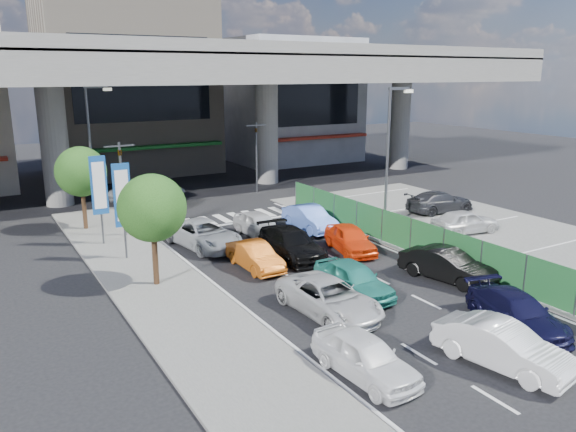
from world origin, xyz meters
TOP-DOWN VIEW (x-y plane):
  - ground at (0.00, 0.00)m, footprint 120.00×120.00m
  - parking_lot at (11.00, 2.00)m, footprint 12.00×28.00m
  - sidewalk_left at (-7.00, 4.00)m, footprint 4.00×30.00m
  - fence_run at (5.30, 1.00)m, footprint 0.16×22.00m
  - expressway at (0.00, 22.00)m, footprint 64.00×14.00m
  - building_center at (0.00, 32.97)m, footprint 14.00×10.90m
  - building_east at (16.00, 31.97)m, footprint 12.00×10.90m
  - traffic_light_left at (-6.20, 12.00)m, footprint 1.60×1.24m
  - traffic_light_right at (5.50, 19.00)m, footprint 1.60×1.24m
  - street_lamp_right at (7.17, 6.00)m, footprint 1.65×0.22m
  - street_lamp_left at (-6.33, 18.00)m, footprint 1.65×0.22m
  - signboard_near at (-7.20, 7.99)m, footprint 0.80×0.14m
  - signboard_far at (-7.60, 10.99)m, footprint 0.80×0.14m
  - tree_near at (-7.00, 4.00)m, footprint 2.80×2.80m
  - tree_far at (-7.80, 14.50)m, footprint 2.80×2.80m
  - van_white_back_left at (-3.93, -6.19)m, footprint 1.75×3.88m
  - hatch_white_back_mid at (0.02, -7.84)m, footprint 2.28×4.40m
  - minivan_navy_back at (2.60, -6.37)m, footprint 2.80×4.68m
  - sedan_white_mid_left at (-2.33, -1.99)m, footprint 2.38×4.80m
  - taxi_teal_mid at (-0.44, -0.96)m, footprint 1.65×4.06m
  - hatch_black_mid_right at (4.05, -1.67)m, footprint 2.32×4.40m
  - taxi_orange_left at (-2.42, 3.86)m, footprint 1.34×3.71m
  - sedan_black_mid at (-0.10, 4.46)m, footprint 2.18×4.85m
  - taxi_orange_right at (2.84, 3.68)m, footprint 2.49×4.23m
  - wagon_silver_front_left at (-3.18, 8.13)m, footprint 3.04×5.26m
  - sedan_white_front_mid at (0.18, 8.43)m, footprint 1.71×4.00m
  - kei_truck_front_right at (3.28, 8.13)m, footprint 1.57×4.23m
  - crossing_wagon_silver at (-2.48, 19.92)m, footprint 5.81×3.93m
  - parked_sedan_white at (10.24, 3.03)m, footprint 4.10×2.07m
  - parked_sedan_dgrey at (12.65, 7.33)m, footprint 4.73×2.20m
  - traffic_cone at (7.40, 2.99)m, footprint 0.35×0.35m

SIDE VIEW (x-z plane):
  - ground at x=0.00m, z-range 0.00..0.00m
  - parking_lot at x=11.00m, z-range 0.00..0.06m
  - sidewalk_left at x=-7.00m, z-range 0.00..0.12m
  - traffic_cone at x=7.40m, z-range 0.06..0.69m
  - taxi_orange_left at x=-2.42m, z-range 0.00..1.22m
  - minivan_navy_back at x=2.60m, z-range 0.00..1.27m
  - van_white_back_left at x=-3.93m, z-range 0.00..1.30m
  - sedan_white_mid_left at x=-2.33m, z-range 0.00..1.31m
  - sedan_white_front_mid at x=0.18m, z-range 0.00..1.35m
  - taxi_orange_right at x=2.84m, z-range 0.00..1.35m
  - hatch_white_back_mid at x=0.02m, z-range 0.00..1.38m
  - taxi_teal_mid at x=-0.44m, z-range 0.00..1.38m
  - hatch_black_mid_right at x=4.05m, z-range 0.00..1.38m
  - sedan_black_mid at x=-0.10m, z-range 0.00..1.38m
  - wagon_silver_front_left at x=-3.18m, z-range 0.00..1.38m
  - kei_truck_front_right at x=3.28m, z-range 0.00..1.38m
  - parked_sedan_white at x=10.24m, z-range 0.06..1.40m
  - parked_sedan_dgrey at x=12.65m, z-range 0.06..1.40m
  - crossing_wagon_silver at x=-2.48m, z-range 0.00..1.48m
  - fence_run at x=5.30m, z-range 0.00..1.80m
  - signboard_near at x=-7.20m, z-range 0.71..5.41m
  - signboard_far at x=-7.60m, z-range 0.71..5.41m
  - tree_near at x=-7.00m, z-range 0.99..5.79m
  - tree_far at x=-7.80m, z-range 0.99..5.79m
  - traffic_light_left at x=-6.20m, z-range 1.34..6.54m
  - traffic_light_right at x=5.50m, z-range 1.34..6.54m
  - street_lamp_right at x=7.17m, z-range 0.77..8.77m
  - street_lamp_left at x=-6.33m, z-range 0.77..8.77m
  - building_east at x=16.00m, z-range -0.01..11.99m
  - building_center at x=0.00m, z-range -0.01..14.99m
  - expressway at x=0.00m, z-range 3.39..14.14m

